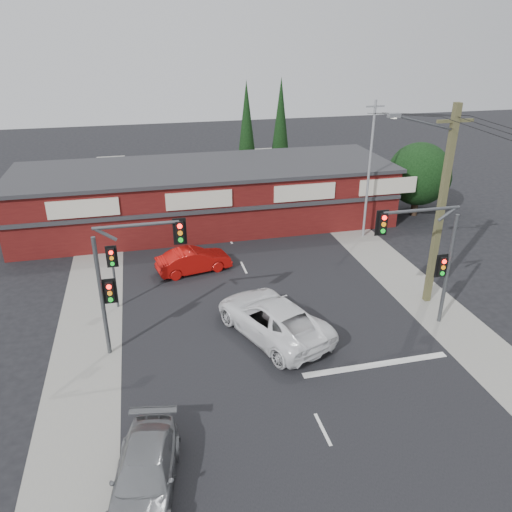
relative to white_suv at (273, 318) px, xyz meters
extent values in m
plane|color=black|center=(0.16, -1.80, -0.87)|extent=(120.00, 120.00, 0.00)
cube|color=black|center=(0.16, 3.20, -0.87)|extent=(14.00, 70.00, 0.01)
cube|color=gray|center=(-8.34, 3.20, -0.86)|extent=(3.00, 70.00, 0.02)
cube|color=gray|center=(8.66, 3.20, -0.86)|extent=(3.00, 70.00, 0.02)
cube|color=silver|center=(3.66, -3.30, -0.86)|extent=(6.50, 0.35, 0.01)
imported|color=white|center=(0.00, 0.00, 0.00)|extent=(5.04, 6.89, 1.74)
imported|color=gray|center=(-6.01, -7.47, -0.20)|extent=(2.68, 4.89, 1.34)
imported|color=#B20E0A|center=(-2.76, 7.39, -0.16)|extent=(4.50, 2.34, 1.41)
cube|color=silver|center=(0.16, -6.30, -0.86)|extent=(0.12, 1.60, 0.01)
cube|color=silver|center=(0.16, -1.80, -0.86)|extent=(0.12, 1.60, 0.01)
cube|color=silver|center=(0.16, 2.70, -0.86)|extent=(0.12, 1.60, 0.01)
cube|color=silver|center=(0.16, 7.20, -0.86)|extent=(0.12, 1.60, 0.01)
cube|color=silver|center=(0.16, 11.69, -0.86)|extent=(0.12, 1.60, 0.01)
cube|color=silver|center=(0.16, 16.19, -0.86)|extent=(0.12, 1.60, 0.01)
cube|color=silver|center=(0.16, 20.69, -0.86)|extent=(0.12, 1.60, 0.01)
cube|color=silver|center=(0.16, 25.19, -0.86)|extent=(0.12, 1.60, 0.01)
cube|color=#4A0F0E|center=(-0.84, 15.20, 1.13)|extent=(26.00, 8.00, 4.00)
cube|color=#2D2D30|center=(-0.84, 15.20, 3.23)|extent=(26.40, 8.40, 0.25)
cube|color=beige|center=(-8.84, 11.15, 2.23)|extent=(4.20, 0.12, 1.10)
cube|color=beige|center=(-1.84, 11.15, 2.23)|extent=(4.20, 0.12, 1.10)
cube|color=beige|center=(5.16, 11.15, 2.23)|extent=(4.20, 0.12, 1.10)
cube|color=beige|center=(11.16, 11.15, 2.23)|extent=(4.20, 0.12, 1.10)
cube|color=#2D2D30|center=(-0.84, 11.10, 1.43)|extent=(26.00, 0.15, 0.25)
cylinder|color=#2D2116|center=(14.66, 13.20, 0.03)|extent=(0.50, 0.50, 1.80)
sphere|color=black|center=(14.66, 13.20, 2.33)|extent=(4.60, 4.60, 4.60)
sphere|color=black|center=(16.16, 14.20, 1.63)|extent=(3.40, 3.40, 3.40)
sphere|color=black|center=(13.36, 14.60, 1.43)|extent=(2.80, 2.80, 2.80)
cylinder|color=#2D2116|center=(3.66, 22.20, 0.13)|extent=(0.24, 0.24, 2.00)
cone|color=black|center=(3.66, 22.20, 4.63)|extent=(1.80, 1.80, 7.50)
cylinder|color=#2D2116|center=(7.16, 24.20, 0.13)|extent=(0.24, 0.24, 2.00)
cone|color=black|center=(7.16, 24.20, 4.63)|extent=(1.80, 1.80, 7.50)
cylinder|color=#47494C|center=(-7.34, 0.20, 1.88)|extent=(0.18, 0.18, 5.50)
cylinder|color=#47494C|center=(-5.64, 0.20, 4.98)|extent=(3.40, 0.14, 0.14)
cylinder|color=#47494C|center=(-6.83, 0.20, 4.68)|extent=(0.82, 0.14, 0.63)
cube|color=black|center=(-3.94, 0.20, 4.53)|extent=(0.32, 0.22, 0.95)
cube|color=black|center=(-3.94, 0.27, 4.53)|extent=(0.55, 0.04, 1.15)
cylinder|color=#FF0C07|center=(-3.94, 0.07, 4.83)|extent=(0.20, 0.06, 0.20)
cylinder|color=orange|center=(-3.94, 0.07, 4.53)|extent=(0.20, 0.06, 0.20)
cylinder|color=#0CE526|center=(-3.94, 0.07, 4.23)|extent=(0.20, 0.06, 0.20)
cube|color=black|center=(-6.99, 0.20, 2.13)|extent=(0.32, 0.22, 0.95)
cube|color=black|center=(-6.99, 0.27, 2.13)|extent=(0.55, 0.04, 1.15)
cylinder|color=#FF0C07|center=(-6.99, 0.07, 2.43)|extent=(0.20, 0.06, 0.20)
cylinder|color=orange|center=(-6.99, 0.07, 2.13)|extent=(0.20, 0.06, 0.20)
cylinder|color=#0CE526|center=(-6.99, 0.07, 1.83)|extent=(0.20, 0.06, 0.20)
cylinder|color=#47494C|center=(8.16, -0.80, 1.88)|extent=(0.18, 0.18, 5.50)
cylinder|color=#47494C|center=(6.36, -0.80, 4.98)|extent=(3.60, 0.14, 0.14)
cylinder|color=#47494C|center=(7.62, -0.80, 4.68)|extent=(0.82, 0.14, 0.63)
cube|color=black|center=(4.56, -0.80, 4.53)|extent=(0.32, 0.22, 0.95)
cube|color=black|center=(4.56, -0.73, 4.53)|extent=(0.55, 0.04, 1.15)
cylinder|color=#FF0C07|center=(4.56, -0.93, 4.83)|extent=(0.20, 0.06, 0.20)
cylinder|color=orange|center=(4.56, -0.93, 4.53)|extent=(0.20, 0.06, 0.20)
cylinder|color=#0CE526|center=(4.56, -0.93, 4.23)|extent=(0.20, 0.06, 0.20)
cube|color=black|center=(7.81, -0.80, 2.13)|extent=(0.32, 0.22, 0.95)
cube|color=black|center=(7.81, -0.73, 2.13)|extent=(0.55, 0.04, 1.15)
cylinder|color=#FF0C07|center=(7.81, -0.93, 2.43)|extent=(0.20, 0.06, 0.20)
cylinder|color=orange|center=(7.81, -0.93, 2.13)|extent=(0.20, 0.06, 0.20)
cylinder|color=#0CE526|center=(7.81, -0.93, 1.83)|extent=(0.20, 0.06, 0.20)
cylinder|color=#47494C|center=(-7.04, 4.20, 0.63)|extent=(0.12, 0.12, 3.00)
cube|color=black|center=(-7.04, 4.20, 1.93)|extent=(0.32, 0.22, 0.95)
cube|color=black|center=(-7.04, 4.27, 1.93)|extent=(0.55, 0.04, 1.15)
cylinder|color=#FF0C07|center=(-7.04, 4.07, 2.23)|extent=(0.20, 0.06, 0.20)
cylinder|color=orange|center=(-7.04, 4.07, 1.93)|extent=(0.20, 0.06, 0.20)
cylinder|color=#0CE526|center=(-7.04, 4.07, 1.63)|extent=(0.20, 0.06, 0.20)
cube|color=brown|center=(8.66, 1.20, 4.13)|extent=(0.30, 0.30, 10.00)
cube|color=brown|center=(8.66, 1.20, 8.33)|extent=(1.80, 0.14, 0.14)
cylinder|color=#47494C|center=(7.06, 1.05, 8.33)|extent=(3.23, 0.39, 0.89)
cube|color=slate|center=(5.46, 0.90, 8.73)|extent=(0.55, 0.25, 0.18)
cylinder|color=silver|center=(5.46, 0.90, 8.63)|extent=(0.28, 0.28, 0.05)
cylinder|color=gray|center=(9.16, 10.20, 3.63)|extent=(0.16, 0.16, 9.00)
cube|color=gray|center=(9.16, 10.20, 7.73)|extent=(1.20, 0.10, 0.10)
cylinder|color=black|center=(8.32, 5.70, 7.93)|extent=(0.73, 9.01, 1.22)
cylinder|color=black|center=(8.91, 5.70, 7.93)|extent=(0.52, 9.00, 1.22)
cylinder|color=black|center=(9.51, 5.70, 7.93)|extent=(0.31, 9.00, 1.22)
camera|label=1|loc=(-5.26, -18.91, 12.12)|focal=35.00mm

